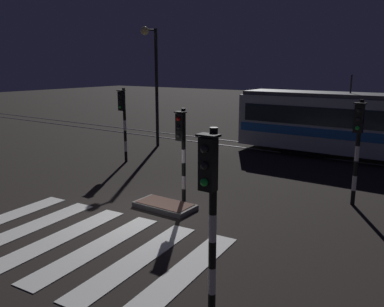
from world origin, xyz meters
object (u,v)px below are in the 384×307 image
at_px(traffic_light_corner_far_right, 358,137).
at_px(street_lamp_trackside_left, 153,72).
at_px(traffic_light_corner_near_right, 210,198).
at_px(traffic_light_corner_far_left, 123,114).
at_px(traffic_light_median_centre, 182,141).

xyz_separation_m(traffic_light_corner_far_right, street_lamp_trackside_left, (-11.79, 3.94, 1.91)).
height_order(traffic_light_corner_near_right, street_lamp_trackside_left, street_lamp_trackside_left).
relative_size(traffic_light_corner_far_right, traffic_light_corner_far_left, 0.99).
distance_m(traffic_light_corner_far_right, traffic_light_corner_far_left, 10.58).
bearing_deg(traffic_light_corner_near_right, traffic_light_median_centre, 130.14).
xyz_separation_m(traffic_light_corner_far_right, traffic_light_median_centre, (-4.86, -2.97, -0.20)).
relative_size(traffic_light_corner_far_right, traffic_light_corner_near_right, 0.99).
distance_m(traffic_light_median_centre, street_lamp_trackside_left, 10.01).
relative_size(traffic_light_median_centre, street_lamp_trackside_left, 0.49).
relative_size(traffic_light_corner_far_left, street_lamp_trackside_left, 0.54).
relative_size(traffic_light_corner_near_right, street_lamp_trackside_left, 0.54).
bearing_deg(traffic_light_corner_near_right, traffic_light_corner_far_right, 85.19).
xyz_separation_m(traffic_light_corner_far_right, traffic_light_corner_near_right, (-0.67, -7.94, 0.03)).
bearing_deg(traffic_light_corner_far_right, traffic_light_corner_far_left, 178.95).
bearing_deg(traffic_light_median_centre, traffic_light_corner_far_left, 151.06).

